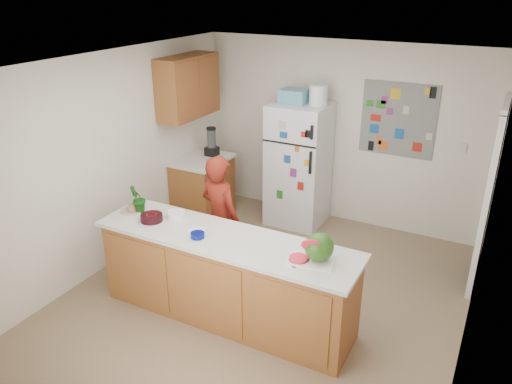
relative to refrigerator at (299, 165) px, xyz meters
The scene contains 26 objects.
floor 2.12m from the refrigerator, 76.54° to the right, with size 4.00×4.50×0.02m, color brown.
wall_back 0.71m from the refrigerator, 40.18° to the left, with size 4.00×0.02×2.50m, color beige.
wall_left 2.48m from the refrigerator, 129.69° to the right, with size 0.02×4.50×2.50m, color beige.
wall_right 3.12m from the refrigerator, 37.39° to the right, with size 0.02×4.50×2.50m, color beige.
ceiling 2.55m from the refrigerator, 76.54° to the right, with size 4.00×4.50×0.02m, color white.
doorway 2.48m from the refrigerator, 10.01° to the right, with size 0.03×0.85×2.04m, color black.
peninsula_base 2.43m from the refrigerator, 84.00° to the right, with size 2.60×0.62×0.88m, color brown.
peninsula_top 2.39m from the refrigerator, 84.00° to the right, with size 2.68×0.70×0.04m, color silver.
side_counter_base 1.41m from the refrigerator, 156.86° to the right, with size 0.60×0.80×0.86m, color brown.
side_counter_top 1.35m from the refrigerator, 156.86° to the right, with size 0.64×0.84×0.04m, color silver.
upper_cabinets 1.82m from the refrigerator, 157.05° to the right, with size 0.35×1.00×0.80m, color brown.
refrigerator is the anchor object (origin of this frame).
fridge_top_bin 0.95m from the refrigerator, behind, with size 0.35×0.28×0.18m, color #5999B2.
photo_collage 1.43m from the refrigerator, 16.61° to the left, with size 0.95×0.01×0.95m, color slate.
person 1.74m from the refrigerator, 96.87° to the right, with size 0.54×0.35×1.48m, color maroon.
blender_appliance 1.26m from the refrigerator, 164.02° to the right, with size 0.12×0.12×0.38m, color black.
cutting_board 2.65m from the refrigerator, 64.37° to the right, with size 0.40×0.30×0.01m, color white.
watermelon 2.67m from the refrigerator, 63.02° to the right, with size 0.26×0.26×0.26m, color #23600F.
watermelon_slice 2.66m from the refrigerator, 66.76° to the right, with size 0.17×0.17×0.02m, color red.
cherry_bowl 2.50m from the refrigerator, 103.82° to the right, with size 0.23×0.23×0.07m, color black.
white_bowl 2.27m from the refrigerator, 100.89° to the right, with size 0.19×0.19×0.06m, color white.
cobalt_bowl 2.51m from the refrigerator, 89.50° to the right, with size 0.14×0.14×0.05m, color #060F5C.
plate 2.51m from the refrigerator, 111.85° to the right, with size 0.25×0.25×0.02m, color beige.
paper_towel 2.40m from the refrigerator, 91.22° to the right, with size 0.16×0.15×0.02m, color white.
keys 2.75m from the refrigerator, 67.90° to the right, with size 0.09×0.04×0.01m, color slate.
potted_plant 2.49m from the refrigerator, 109.90° to the right, with size 0.17×0.14×0.31m, color #153F0E.
Camera 1 is at (2.04, -4.10, 3.21)m, focal length 35.00 mm.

